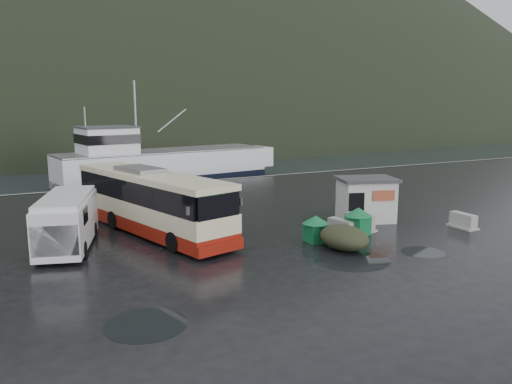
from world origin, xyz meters
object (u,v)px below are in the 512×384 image
waste_bin_right (315,241)px  fishing_trawler (165,168)px  dome_tent (344,249)px  jersey_barrier_b (359,230)px  ticket_kiosk (365,221)px  jersey_barrier_c (463,228)px  white_van (69,248)px  coach_bus (152,232)px  jersey_barrier_a (341,234)px  waste_bin_left (358,235)px

waste_bin_right → fishing_trawler: bearing=87.1°
dome_tent → jersey_barrier_b: bearing=40.4°
ticket_kiosk → jersey_barrier_c: 5.23m
white_van → waste_bin_right: bearing=-5.4°
jersey_barrier_b → coach_bus: bearing=155.0°
jersey_barrier_a → fishing_trawler: (-0.41, 29.77, 0.00)m
white_van → fishing_trawler: 28.80m
dome_tent → jersey_barrier_b: dome_tent is taller
coach_bus → jersey_barrier_b: size_ratio=6.86×
waste_bin_left → jersey_barrier_b: 0.95m
white_van → jersey_barrier_b: size_ratio=3.49×
waste_bin_right → jersey_barrier_c: size_ratio=0.82×
jersey_barrier_b → fishing_trawler: (-1.79, 29.52, 0.00)m
jersey_barrier_b → jersey_barrier_c: (5.35, -2.14, 0.00)m
white_van → waste_bin_left: bearing=-1.0°
coach_bus → jersey_barrier_b: coach_bus is taller
waste_bin_left → ticket_kiosk: bearing=44.2°
coach_bus → waste_bin_right: (6.67, -5.45, 0.00)m
waste_bin_right → waste_bin_left: bearing=2.2°
waste_bin_left → waste_bin_right: bearing=-177.8°
ticket_kiosk → jersey_barrier_c: size_ratio=2.01×
ticket_kiosk → dome_tent: bearing=-120.6°
dome_tent → jersey_barrier_b: (2.86, 2.43, 0.00)m
waste_bin_left → jersey_barrier_b: size_ratio=0.82×
waste_bin_right → jersey_barrier_a: 2.03m
ticket_kiosk → fishing_trawler: size_ratio=0.13×
jersey_barrier_a → waste_bin_right: bearing=-164.5°
jersey_barrier_c → dome_tent: bearing=-178.0°
jersey_barrier_b → white_van: bearing=166.0°
white_van → dome_tent: (11.40, -5.99, 0.00)m
dome_tent → fishing_trawler: fishing_trawler is taller
coach_bus → waste_bin_right: 8.61m
fishing_trawler → dome_tent: bearing=-100.1°
dome_tent → jersey_barrier_c: bearing=2.0°
waste_bin_left → ticket_kiosk: 3.30m
waste_bin_left → jersey_barrier_a: size_ratio=0.90×
waste_bin_left → jersey_barrier_c: waste_bin_left is taller
fishing_trawler → white_van: bearing=-123.8°
dome_tent → fishing_trawler: 31.97m
jersey_barrier_b → jersey_barrier_a: bearing=-169.9°
coach_bus → fishing_trawler: (8.22, 24.86, 0.00)m
waste_bin_left → jersey_barrier_b: (0.66, 0.69, 0.00)m
coach_bus → ticket_kiosk: size_ratio=3.72×
coach_bus → dome_tent: size_ratio=4.29×
white_van → jersey_barrier_a: bearing=-0.2°
jersey_barrier_c → waste_bin_left: bearing=166.4°
white_van → dome_tent: size_ratio=2.18×
jersey_barrier_b → fishing_trawler: fishing_trawler is taller
waste_bin_left → white_van: bearing=162.7°
waste_bin_right → jersey_barrier_b: waste_bin_right is taller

